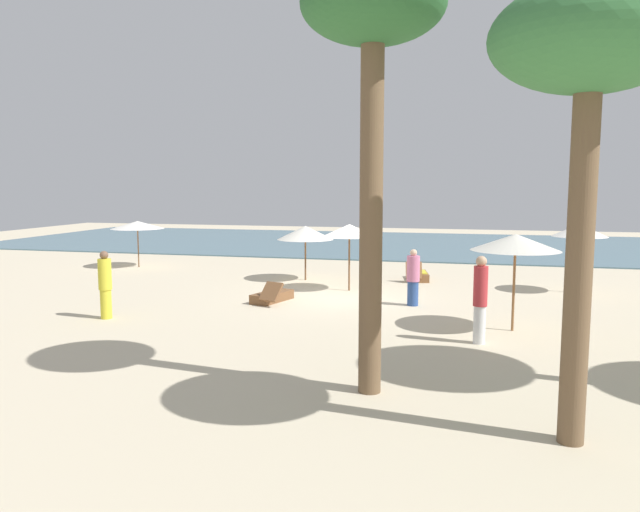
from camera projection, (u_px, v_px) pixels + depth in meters
name	position (u px, v px, depth m)	size (l,w,h in m)	color
ground_plane	(342.00, 297.00, 19.00)	(60.00, 60.00, 0.00)	beige
ocean_water	(403.00, 244.00, 35.37)	(48.00, 16.00, 0.06)	slate
umbrella_0	(580.00, 231.00, 19.59)	(1.73, 1.73, 2.24)	brown
umbrella_1	(305.00, 233.00, 22.20)	(2.07, 2.07, 2.00)	brown
umbrella_2	(137.00, 225.00, 25.64)	(2.22, 2.22, 1.96)	brown
umbrella_3	(516.00, 242.00, 14.44)	(2.10, 2.10, 2.35)	brown
umbrella_4	(349.00, 231.00, 19.97)	(1.81, 1.81, 2.21)	brown
lounger_0	(418.00, 275.00, 22.37)	(0.87, 1.71, 0.74)	brown
lounger_2	(272.00, 296.00, 18.25)	(1.05, 1.79, 0.68)	brown
person_0	(105.00, 284.00, 15.90)	(0.44, 0.44, 1.79)	yellow
person_1	(413.00, 278.00, 17.62)	(0.53, 0.53, 1.65)	#2D4C8C
person_2	(480.00, 298.00, 13.40)	(0.34, 0.34, 1.96)	white
palm_0	(373.00, 28.00, 9.68)	(2.34, 2.34, 7.02)	brown
palm_3	(590.00, 52.00, 7.74)	(2.57, 2.57, 6.09)	brown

